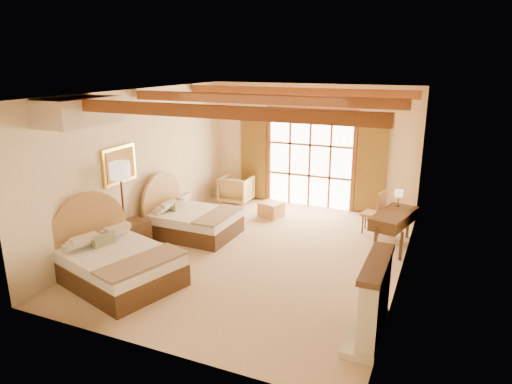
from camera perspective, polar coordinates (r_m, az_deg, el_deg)
The scene contains 19 objects.
floor at distance 9.34m, azimuth 0.27°, elevation -7.66°, with size 7.00×7.00×0.00m, color tan.
wall_back at distance 12.03m, azimuth 6.87°, elevation 5.68°, with size 5.50×5.50×0.00m, color beige.
wall_left at distance 10.18m, azimuth -14.13°, elevation 3.37°, with size 7.00×7.00×0.00m, color beige.
wall_right at distance 8.17m, azimuth 18.31°, elevation -0.09°, with size 7.00×7.00×0.00m, color beige.
ceiling at distance 8.56m, azimuth 0.30°, elevation 12.34°, with size 7.00×7.00×0.00m, color #BC733E.
ceiling_beams at distance 8.56m, azimuth 0.30°, elevation 11.54°, with size 5.39×4.60×0.18m, color brown, non-canonical shape.
french_doors at distance 12.05m, azimuth 6.73°, elevation 3.99°, with size 3.95×0.08×2.60m.
fireplace at distance 6.74m, azimuth 14.41°, elevation -13.32°, with size 0.46×1.40×1.16m.
painting at distance 9.55m, azimuth -16.67°, elevation 3.27°, with size 0.06×0.95×0.75m.
canopy_valance at distance 8.25m, azimuth -21.29°, elevation 9.37°, with size 0.70×1.40×0.45m, color beige.
bed_near at distance 8.43m, azimuth -17.42°, elevation -8.26°, with size 2.37×1.99×1.30m.
bed_far at distance 10.31m, azimuth -8.35°, elevation -3.32°, with size 1.82×1.42×1.19m.
nightstand at distance 9.76m, azimuth -14.94°, elevation -5.21°, with size 0.51×0.51×0.61m, color #452F15.
floor_lamp at distance 9.27m, azimuth -16.59°, elevation 1.90°, with size 0.40×0.40×1.87m.
armchair at distance 12.46m, azimuth -2.47°, elevation 0.33°, with size 0.79×0.82×0.74m, color tan.
ottoman at distance 11.39m, azimuth 1.93°, elevation -2.19°, with size 0.51×0.51×0.37m, color #B47F4A.
desk at distance 9.95m, azimuth 16.74°, elevation -4.35°, with size 0.90×1.48×0.75m.
desk_chair at distance 10.65m, azimuth 14.43°, elevation -3.34°, with size 0.53×0.53×0.99m.
desk_lamp at distance 10.23m, azimuth 17.44°, elevation -0.23°, with size 0.18×0.18×0.35m.
Camera 1 is at (3.35, -7.85, 3.78)m, focal length 32.00 mm.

